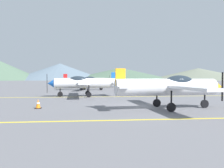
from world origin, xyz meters
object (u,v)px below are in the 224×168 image
airplane_near (171,86)px  airplane_mid (84,83)px  airplane_far (86,81)px  traffic_cone_side (38,104)px  car_sedan (162,84)px

airplane_near → airplane_mid: 10.64m
airplane_mid → airplane_far: bearing=90.5°
traffic_cone_side → airplane_far: bearing=82.7°
airplane_near → traffic_cone_side: size_ratio=13.92×
airplane_mid → traffic_cone_side: 8.51m
airplane_near → car_sedan: airplane_near is taller
airplane_near → airplane_far: same height
airplane_mid → airplane_far: (-0.08, 10.67, 0.00)m
airplane_far → car_sedan: 14.03m
airplane_mid → traffic_cone_side: bearing=-107.2°
airplane_far → car_sedan: (13.36, 4.26, -0.54)m
airplane_near → airplane_mid: (-5.62, 9.03, 0.00)m
airplane_mid → traffic_cone_side: size_ratio=13.91×
airplane_mid → car_sedan: bearing=48.4°
airplane_far → car_sedan: size_ratio=1.88×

